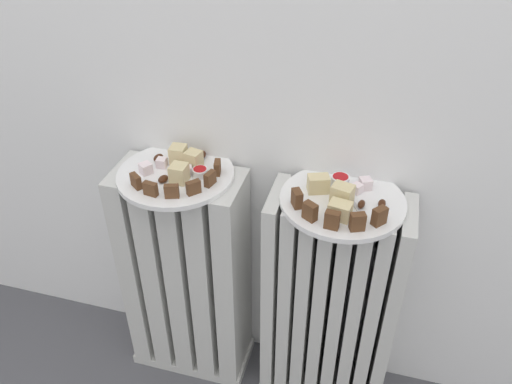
% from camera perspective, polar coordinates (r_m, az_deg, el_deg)
% --- Properties ---
extents(radiator_left, '(0.34, 0.16, 0.67)m').
position_cam_1_polar(radiator_left, '(1.45, -7.67, -9.45)').
color(radiator_left, silver).
rests_on(radiator_left, ground_plane).
extents(radiator_right, '(0.34, 0.16, 0.67)m').
position_cam_1_polar(radiator_right, '(1.38, 8.16, -12.55)').
color(radiator_right, silver).
rests_on(radiator_right, ground_plane).
extents(plate_left, '(0.28, 0.28, 0.01)m').
position_cam_1_polar(plate_left, '(1.24, -8.92, 1.95)').
color(plate_left, white).
rests_on(plate_left, radiator_left).
extents(plate_right, '(0.28, 0.28, 0.01)m').
position_cam_1_polar(plate_right, '(1.15, 9.58, -0.96)').
color(plate_right, white).
rests_on(plate_right, radiator_right).
extents(dark_cake_slice_left_0, '(0.03, 0.03, 0.03)m').
position_cam_1_polar(dark_cake_slice_left_0, '(1.19, -13.20, 1.19)').
color(dark_cake_slice_left_0, '#56351E').
rests_on(dark_cake_slice_left_0, plate_left).
extents(dark_cake_slice_left_1, '(0.03, 0.02, 0.03)m').
position_cam_1_polar(dark_cake_slice_left_1, '(1.16, -11.64, 0.34)').
color(dark_cake_slice_left_1, '#56351E').
rests_on(dark_cake_slice_left_1, plate_left).
extents(dark_cake_slice_left_2, '(0.03, 0.02, 0.03)m').
position_cam_1_polar(dark_cake_slice_left_2, '(1.14, -9.35, 0.08)').
color(dark_cake_slice_left_2, '#56351E').
rests_on(dark_cake_slice_left_2, plate_left).
extents(dark_cake_slice_left_3, '(0.03, 0.03, 0.03)m').
position_cam_1_polar(dark_cake_slice_left_3, '(1.15, -6.96, 0.51)').
color(dark_cake_slice_left_3, '#56351E').
rests_on(dark_cake_slice_left_3, plate_left).
extents(dark_cake_slice_left_4, '(0.02, 0.03, 0.03)m').
position_cam_1_polar(dark_cake_slice_left_4, '(1.17, -5.13, 1.49)').
color(dark_cake_slice_left_4, '#56351E').
rests_on(dark_cake_slice_left_4, plate_left).
extents(dark_cake_slice_left_5, '(0.02, 0.03, 0.03)m').
position_cam_1_polar(dark_cake_slice_left_5, '(1.21, -4.31, 2.74)').
color(dark_cake_slice_left_5, '#56351E').
rests_on(dark_cake_slice_left_5, plate_left).
extents(marble_cake_slice_left_0, '(0.04, 0.04, 0.05)m').
position_cam_1_polar(marble_cake_slice_left_0, '(1.25, -8.62, 4.06)').
color(marble_cake_slice_left_0, beige).
rests_on(marble_cake_slice_left_0, plate_left).
extents(marble_cake_slice_left_1, '(0.04, 0.04, 0.04)m').
position_cam_1_polar(marble_cake_slice_left_1, '(1.19, -8.54, 2.07)').
color(marble_cake_slice_left_1, beige).
rests_on(marble_cake_slice_left_1, plate_left).
extents(marble_cake_slice_left_2, '(0.04, 0.04, 0.04)m').
position_cam_1_polar(marble_cake_slice_left_2, '(1.23, -6.96, 3.59)').
color(marble_cake_slice_left_2, beige).
rests_on(marble_cake_slice_left_2, plate_left).
extents(turkish_delight_left_0, '(0.02, 0.02, 0.02)m').
position_cam_1_polar(turkish_delight_left_0, '(1.23, -8.74, 2.62)').
color(turkish_delight_left_0, white).
rests_on(turkish_delight_left_0, plate_left).
extents(turkish_delight_left_1, '(0.02, 0.02, 0.02)m').
position_cam_1_polar(turkish_delight_left_1, '(1.25, -10.43, 3.22)').
color(turkish_delight_left_1, white).
rests_on(turkish_delight_left_1, plate_left).
extents(turkish_delight_left_2, '(0.03, 0.03, 0.02)m').
position_cam_1_polar(turkish_delight_left_2, '(1.22, -7.60, 2.41)').
color(turkish_delight_left_2, white).
rests_on(turkish_delight_left_2, plate_left).
extents(turkish_delight_left_3, '(0.04, 0.04, 0.03)m').
position_cam_1_polar(turkish_delight_left_3, '(1.24, -12.15, 2.58)').
color(turkish_delight_left_3, white).
rests_on(turkish_delight_left_3, plate_left).
extents(medjool_date_left_0, '(0.03, 0.03, 0.01)m').
position_cam_1_polar(medjool_date_left_0, '(1.20, -10.28, 1.44)').
color(medjool_date_left_0, '#3D1E0F').
rests_on(medjool_date_left_0, plate_left).
extents(medjool_date_left_1, '(0.03, 0.03, 0.02)m').
position_cam_1_polar(medjool_date_left_1, '(1.28, -10.80, 3.76)').
color(medjool_date_left_1, '#3D1E0F').
rests_on(medjool_date_left_1, plate_left).
extents(medjool_date_left_2, '(0.03, 0.03, 0.02)m').
position_cam_1_polar(medjool_date_left_2, '(1.30, -8.70, 4.54)').
color(medjool_date_left_2, '#3D1E0F').
rests_on(medjool_date_left_2, plate_left).
extents(medjool_date_left_3, '(0.02, 0.03, 0.02)m').
position_cam_1_polar(medjool_date_left_3, '(1.28, -5.98, 4.16)').
color(medjool_date_left_3, '#3D1E0F').
rests_on(medjool_date_left_3, plate_left).
extents(jam_bowl_left, '(0.04, 0.04, 0.02)m').
position_cam_1_polar(jam_bowl_left, '(1.21, -6.23, 2.25)').
color(jam_bowl_left, white).
rests_on(jam_bowl_left, plate_left).
extents(dark_cake_slice_right_0, '(0.03, 0.04, 0.04)m').
position_cam_1_polar(dark_cake_slice_right_0, '(1.10, 4.57, -0.72)').
color(dark_cake_slice_right_0, '#56351E').
rests_on(dark_cake_slice_right_0, plate_right).
extents(dark_cake_slice_right_1, '(0.04, 0.03, 0.04)m').
position_cam_1_polar(dark_cake_slice_right_1, '(1.07, 6.02, -2.15)').
color(dark_cake_slice_right_1, '#56351E').
rests_on(dark_cake_slice_right_1, plate_right).
extents(dark_cake_slice_right_2, '(0.03, 0.02, 0.04)m').
position_cam_1_polar(dark_cake_slice_right_2, '(1.05, 8.45, -3.10)').
color(dark_cake_slice_right_2, '#56351E').
rests_on(dark_cake_slice_right_2, plate_right).
extents(dark_cake_slice_right_3, '(0.03, 0.03, 0.04)m').
position_cam_1_polar(dark_cake_slice_right_3, '(1.06, 11.22, -3.27)').
color(dark_cake_slice_right_3, '#56351E').
rests_on(dark_cake_slice_right_3, plate_right).
extents(dark_cake_slice_right_4, '(0.03, 0.03, 0.04)m').
position_cam_1_polar(dark_cake_slice_right_4, '(1.08, 13.55, -2.63)').
color(dark_cake_slice_right_4, '#56351E').
rests_on(dark_cake_slice_right_4, plate_right).
extents(marble_cake_slice_right_0, '(0.05, 0.04, 0.04)m').
position_cam_1_polar(marble_cake_slice_right_0, '(1.08, 9.32, -2.03)').
color(marble_cake_slice_right_0, beige).
rests_on(marble_cake_slice_right_0, plate_right).
extents(marble_cake_slice_right_1, '(0.05, 0.05, 0.05)m').
position_cam_1_polar(marble_cake_slice_right_1, '(1.11, 9.55, -0.37)').
color(marble_cake_slice_right_1, beige).
rests_on(marble_cake_slice_right_1, plate_right).
extents(marble_cake_slice_right_2, '(0.05, 0.05, 0.04)m').
position_cam_1_polar(marble_cake_slice_right_2, '(1.15, 6.94, 0.91)').
color(marble_cake_slice_right_2, beige).
rests_on(marble_cake_slice_right_2, plate_right).
extents(turkish_delight_right_0, '(0.03, 0.03, 0.02)m').
position_cam_1_polar(turkish_delight_right_0, '(1.17, 11.16, 0.41)').
color(turkish_delight_right_0, white).
rests_on(turkish_delight_right_0, plate_right).
extents(turkish_delight_right_1, '(0.03, 0.03, 0.03)m').
position_cam_1_polar(turkish_delight_right_1, '(1.18, 12.07, 0.92)').
color(turkish_delight_right_1, white).
rests_on(turkish_delight_right_1, plate_right).
extents(medjool_date_right_0, '(0.02, 0.03, 0.02)m').
position_cam_1_polar(medjool_date_right_0, '(1.12, 11.63, -1.33)').
color(medjool_date_right_0, '#3D1E0F').
rests_on(medjool_date_right_0, plate_right).
extents(medjool_date_right_1, '(0.02, 0.03, 0.02)m').
position_cam_1_polar(medjool_date_right_1, '(1.14, 13.81, -1.26)').
color(medjool_date_right_1, '#3D1E0F').
rests_on(medjool_date_right_1, plate_right).
extents(jam_bowl_right, '(0.04, 0.04, 0.03)m').
position_cam_1_polar(jam_bowl_right, '(1.18, 9.33, 1.26)').
color(jam_bowl_right, white).
rests_on(jam_bowl_right, plate_right).
extents(fork, '(0.06, 0.10, 0.00)m').
position_cam_1_polar(fork, '(1.14, 10.72, -1.11)').
color(fork, '#B7B7BC').
rests_on(fork, plate_right).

